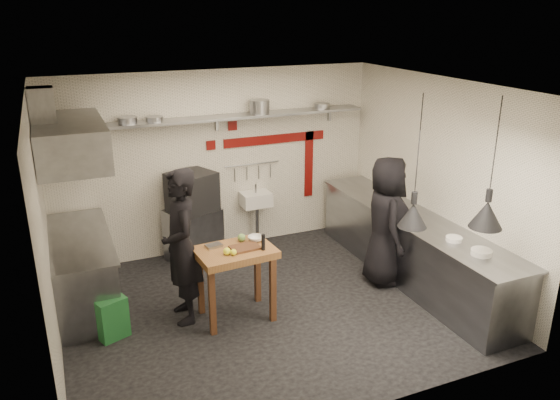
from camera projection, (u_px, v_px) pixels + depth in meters
name	position (u px, v px, depth m)	size (l,w,h in m)	color
floor	(270.00, 308.00, 7.01)	(5.00, 5.00, 0.00)	black
ceiling	(268.00, 88.00, 6.07)	(5.00, 5.00, 0.00)	silver
wall_back	(218.00, 162.00, 8.36)	(5.00, 0.04, 2.80)	silver
wall_front	(360.00, 282.00, 4.72)	(5.00, 0.04, 2.80)	silver
wall_left	(44.00, 238.00, 5.62)	(0.04, 4.20, 2.80)	silver
wall_right	(438.00, 181.00, 7.47)	(0.04, 4.20, 2.80)	silver
red_band_horiz	(275.00, 139.00, 8.60)	(1.70, 0.02, 0.14)	#660C09
red_band_vert	(309.00, 164.00, 8.99)	(0.14, 0.02, 1.10)	#660C09
red_tile_a	(232.00, 126.00, 8.25)	(0.14, 0.02, 0.14)	#660C09
red_tile_b	(211.00, 145.00, 8.21)	(0.14, 0.02, 0.14)	#660C09
back_shelf	(219.00, 118.00, 7.97)	(4.60, 0.34, 0.04)	slate
shelf_bracket_left	(83.00, 134.00, 7.43)	(0.04, 0.06, 0.24)	slate
shelf_bracket_mid	(217.00, 123.00, 8.13)	(0.04, 0.06, 0.24)	slate
shelf_bracket_right	(329.00, 113.00, 8.83)	(0.04, 0.06, 0.24)	slate
pan_far_left	(127.00, 120.00, 7.46)	(0.26, 0.26, 0.09)	slate
pan_mid_left	(154.00, 119.00, 7.60)	(0.24, 0.24, 0.07)	slate
stock_pot	(260.00, 107.00, 8.16)	(0.30, 0.30, 0.20)	slate
pan_right	(322.00, 106.00, 8.57)	(0.24, 0.24, 0.08)	slate
oven_stand	(193.00, 234.00, 8.25)	(0.69, 0.63, 0.80)	slate
combi_oven	(192.00, 192.00, 7.99)	(0.61, 0.57, 0.58)	black
oven_door	(192.00, 198.00, 7.72)	(0.51, 0.03, 0.46)	#660C09
oven_glass	(193.00, 199.00, 7.69)	(0.35, 0.02, 0.34)	black
hand_sink	(256.00, 199.00, 8.62)	(0.46, 0.34, 0.22)	silver
sink_tap	(256.00, 188.00, 8.56)	(0.03, 0.03, 0.14)	slate
sink_drain	(257.00, 226.00, 8.73)	(0.06, 0.06, 0.66)	slate
utensil_rail	(252.00, 164.00, 8.56)	(0.02, 0.02, 0.90)	slate
counter_right	(411.00, 248.00, 7.66)	(0.70, 3.80, 0.90)	slate
counter_right_top	(414.00, 217.00, 7.50)	(0.76, 3.90, 0.03)	slate
plate_stack	(481.00, 252.00, 6.32)	(0.24, 0.24, 0.07)	silver
small_bowl_right	(454.00, 239.00, 6.71)	(0.20, 0.20, 0.05)	silver
counter_left	(83.00, 272.00, 6.97)	(0.70, 1.90, 0.90)	slate
counter_left_top	(79.00, 238.00, 6.82)	(0.76, 2.00, 0.03)	slate
extractor_hood	(70.00, 142.00, 6.42)	(0.78, 1.60, 0.50)	slate
hood_duct	(42.00, 109.00, 6.20)	(0.28, 0.28, 0.50)	slate
green_bin	(110.00, 316.00, 6.35)	(0.33, 0.33, 0.50)	#1B5A28
prep_table	(236.00, 283.00, 6.66)	(0.92, 0.64, 0.92)	brown
cutting_board	(245.00, 247.00, 6.52)	(0.34, 0.24, 0.03)	#52301C
pepper_mill	(263.00, 242.00, 6.45)	(0.05, 0.05, 0.20)	black
lemon_a	(227.00, 251.00, 6.35)	(0.09, 0.09, 0.09)	#EDF627
lemon_b	(234.00, 252.00, 6.33)	(0.07, 0.07, 0.07)	#EDF627
veg_ball	(241.00, 238.00, 6.70)	(0.10, 0.10, 0.10)	#649143
steel_tray	(214.00, 246.00, 6.57)	(0.19, 0.13, 0.03)	slate
bowl	(256.00, 239.00, 6.73)	(0.19, 0.19, 0.06)	silver
heat_lamp_near	(417.00, 163.00, 5.96)	(0.33, 0.33, 1.52)	black
heat_lamp_far	(493.00, 164.00, 5.78)	(0.36, 0.36, 1.45)	black
chef_left	(181.00, 247.00, 6.48)	(0.70, 0.46, 1.92)	black
chef_right	(386.00, 221.00, 7.41)	(0.88, 0.57, 1.80)	black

